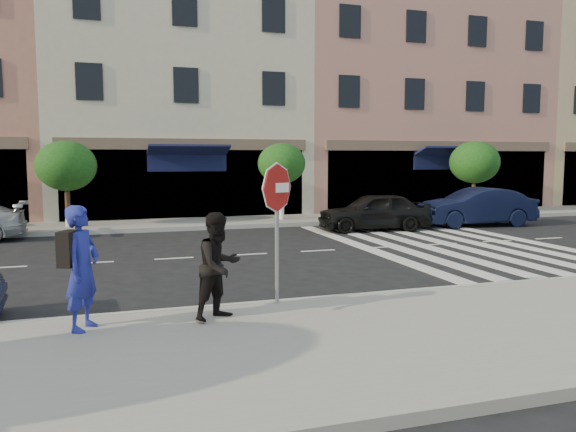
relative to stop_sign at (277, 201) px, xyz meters
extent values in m
plane|color=black|center=(0.88, 1.67, -1.90)|extent=(120.00, 120.00, 0.00)
cube|color=gray|center=(0.88, -2.08, -1.82)|extent=(60.00, 4.50, 0.15)
cube|color=gray|center=(0.88, 12.67, -1.82)|extent=(60.00, 3.00, 0.15)
cube|color=beige|center=(0.38, 18.67, 3.60)|extent=(11.00, 9.00, 11.00)
cube|color=tan|center=(12.38, 18.67, 4.60)|extent=(13.00, 9.00, 13.00)
cylinder|color=#473323|center=(-4.12, 12.47, -0.95)|extent=(0.18, 0.18, 1.60)
cylinder|color=silver|center=(-4.12, 12.47, -1.45)|extent=(0.20, 0.20, 0.60)
ellipsoid|color=#1B4413|center=(-4.12, 12.47, 0.43)|extent=(2.10, 2.10, 1.79)
cylinder|color=#473323|center=(3.88, 12.47, -0.89)|extent=(0.18, 0.18, 1.71)
cylinder|color=silver|center=(3.88, 12.47, -1.45)|extent=(0.20, 0.20, 0.60)
ellipsoid|color=#1B4413|center=(3.88, 12.47, 0.48)|extent=(1.90, 1.90, 1.62)
cylinder|color=#473323|center=(12.88, 12.47, -0.92)|extent=(0.18, 0.18, 1.65)
cylinder|color=silver|center=(12.88, 12.47, -1.45)|extent=(0.20, 0.20, 0.60)
ellipsoid|color=#1B4413|center=(12.88, 12.47, 0.51)|extent=(2.20, 2.20, 1.87)
cylinder|color=gray|center=(0.00, 0.02, -0.66)|extent=(0.09, 0.09, 2.16)
cylinder|color=white|center=(0.00, 0.01, 0.22)|extent=(0.81, 0.26, 0.85)
cylinder|color=#9E1411|center=(0.00, -0.01, 0.22)|extent=(0.76, 0.26, 0.79)
cube|color=white|center=(0.00, -0.04, 0.22)|extent=(0.43, 0.15, 0.16)
imported|color=navy|center=(-3.06, -0.54, -0.85)|extent=(0.68, 0.78, 1.80)
imported|color=black|center=(-1.10, -0.59, -0.92)|extent=(1.01, 0.95, 1.64)
imported|color=black|center=(6.37, 9.27, -1.21)|extent=(4.14, 1.97, 1.37)
imported|color=black|center=(10.69, 9.27, -1.17)|extent=(4.55, 1.97, 1.46)
camera|label=1|loc=(-2.64, -8.94, 0.73)|focal=35.00mm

